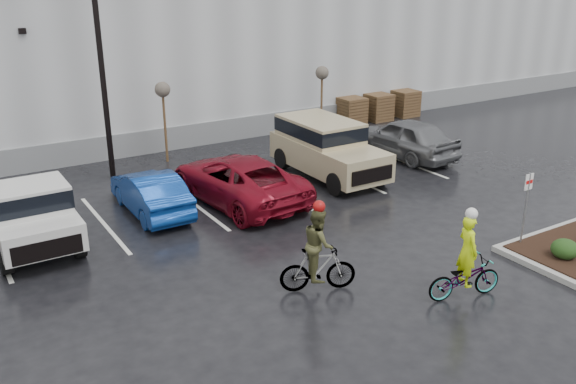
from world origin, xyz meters
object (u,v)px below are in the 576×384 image
pallet_stack_b (378,107)px  cyclist_olive (318,258)px  suv_tan (329,149)px  cyclist_hivis (465,270)px  pallet_stack_c (405,103)px  sapling_east (322,77)px  car_red (238,179)px  car_grey (405,137)px  car_blue (151,193)px  pickup_white (27,208)px  lamppost (97,19)px  sapling_mid (163,94)px  pallet_stack_a (351,111)px  fire_lane_sign (526,201)px

pallet_stack_b → cyclist_olive: (-12.48, -12.75, 0.17)m
suv_tan → cyclist_hivis: (-2.47, -8.93, -0.33)m
pallet_stack_c → sapling_east: bearing=-170.5°
car_red → suv_tan: bearing=-177.6°
car_grey → cyclist_olive: (-9.27, -7.23, 0.03)m
pallet_stack_b → car_blue: size_ratio=0.33×
pickup_white → car_red: bearing=-3.3°
lamppost → cyclist_olive: size_ratio=4.00×
lamppost → suv_tan: 9.21m
lamppost → suv_tan: size_ratio=1.81×
pallet_stack_c → sapling_mid: bearing=-175.8°
sapling_east → suv_tan: (-3.08, -4.90, -1.70)m
pallet_stack_b → car_grey: size_ratio=0.28×
lamppost → car_red: lamppost is taller
sapling_mid → pallet_stack_a: (10.00, 1.00, -2.05)m
lamppost → pallet_stack_c: lamppost is taller
sapling_mid → cyclist_hivis: 14.11m
pallet_stack_b → car_blue: bearing=-157.4°
pickup_white → pallet_stack_b: bearing=18.8°
car_blue → suv_tan: suv_tan is taller
pallet_stack_b → car_red: car_red is taller
sapling_east → suv_tan: size_ratio=0.63×
lamppost → pallet_stack_a: bearing=9.1°
pallet_stack_a → car_blue: (-12.43, -5.88, -0.00)m
pallet_stack_b → fire_lane_sign: size_ratio=0.61×
cyclist_olive → sapling_mid: bearing=19.1°
pickup_white → car_grey: (14.58, 0.55, -0.17)m
pallet_stack_b → fire_lane_sign: 15.23m
fire_lane_sign → car_red: size_ratio=0.40×
pallet_stack_a → car_blue: pallet_stack_a is taller
pallet_stack_b → suv_tan: bearing=-141.0°
pallet_stack_c → car_red: 14.62m
lamppost → car_grey: bearing=-17.7°
fire_lane_sign → car_grey: (3.19, 8.29, -0.59)m
pallet_stack_a → car_red: car_red is taller
lamppost → sapling_mid: size_ratio=2.88×
sapling_east → pallet_stack_b: (4.20, 1.00, -2.05)m
fire_lane_sign → pallet_stack_a: bearing=71.2°
pickup_white → car_blue: (3.66, 0.19, -0.31)m
pallet_stack_a → sapling_east: bearing=-158.2°
sapling_mid → pallet_stack_c: size_ratio=2.37×
pickup_white → cyclist_olive: 8.54m
sapling_east → cyclist_hivis: sapling_east is taller
cyclist_hivis → pallet_stack_b: bearing=-19.5°
pallet_stack_c → cyclist_olive: bearing=-138.2°
suv_tan → cyclist_hivis: cyclist_hivis is taller
sapling_mid → car_blue: size_ratio=0.79×
pallet_stack_a → fire_lane_sign: size_ratio=0.61×
pallet_stack_c → cyclist_olive: cyclist_olive is taller
pallet_stack_a → fire_lane_sign: bearing=-108.8°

